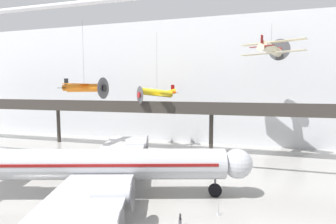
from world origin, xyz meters
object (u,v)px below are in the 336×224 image
at_px(suspended_plane_yellow_lowwing, 157,93).
at_px(stanchion_barrier, 218,211).
at_px(suspended_plane_orange_highwing, 84,87).
at_px(info_sign_pedestal, 180,222).
at_px(airliner_silver_main, 96,165).
at_px(suspended_plane_cream_biplane, 271,49).

relative_size(suspended_plane_yellow_lowwing, stanchion_barrier, 11.14).
relative_size(suspended_plane_orange_highwing, info_sign_pedestal, 8.76).
bearing_deg(suspended_plane_orange_highwing, stanchion_barrier, -26.40).
relative_size(suspended_plane_orange_highwing, stanchion_barrier, 10.09).
relative_size(airliner_silver_main, suspended_plane_cream_biplane, 3.81).
height_order(suspended_plane_orange_highwing, info_sign_pedestal, suspended_plane_orange_highwing).
height_order(airliner_silver_main, stanchion_barrier, airliner_silver_main).
distance_m(suspended_plane_yellow_lowwing, info_sign_pedestal, 27.89).
bearing_deg(suspended_plane_yellow_lowwing, info_sign_pedestal, 69.43).
bearing_deg(suspended_plane_yellow_lowwing, suspended_plane_cream_biplane, 135.81).
relative_size(airliner_silver_main, suspended_plane_yellow_lowwing, 2.92).
height_order(airliner_silver_main, suspended_plane_yellow_lowwing, suspended_plane_yellow_lowwing).
height_order(suspended_plane_cream_biplane, suspended_plane_yellow_lowwing, suspended_plane_cream_biplane).
relative_size(suspended_plane_yellow_lowwing, info_sign_pedestal, 9.68).
height_order(suspended_plane_yellow_lowwing, stanchion_barrier, suspended_plane_yellow_lowwing).
xyz_separation_m(airliner_silver_main, suspended_plane_orange_highwing, (-7.81, 10.11, 7.57)).
relative_size(suspended_plane_cream_biplane, suspended_plane_orange_highwing, 0.85).
distance_m(suspended_plane_orange_highwing, info_sign_pedestal, 24.00).
height_order(airliner_silver_main, suspended_plane_orange_highwing, suspended_plane_orange_highwing).
height_order(stanchion_barrier, info_sign_pedestal, info_sign_pedestal).
xyz_separation_m(suspended_plane_orange_highwing, info_sign_pedestal, (17.03, -13.35, -10.38)).
xyz_separation_m(suspended_plane_cream_biplane, suspended_plane_orange_highwing, (-25.33, -10.49, -5.79)).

